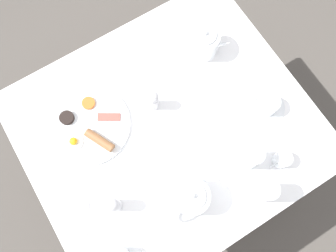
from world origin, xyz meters
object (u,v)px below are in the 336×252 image
Objects in this scene: creamer_jug at (282,160)px; salt_grinder at (114,205)px; teacup_with_saucer_right at (267,105)px; water_glass_short at (250,158)px; knife_by_plate at (140,60)px; water_glass_tall at (263,191)px; teapot_far at (203,42)px; spoon_for_tea at (86,219)px; breakfast_plate at (88,126)px; fork_by_plate at (188,109)px; pepper_grinder at (154,100)px; teapot_near at (191,198)px.

salt_grinder is (0.58, -0.17, 0.03)m from creamer_jug.
water_glass_short reaches higher than teacup_with_saucer_right.
water_glass_tall is at bearing 98.00° from knife_by_plate.
teapot_far is 0.78m from spoon_for_tea.
breakfast_plate is at bearing -44.25° from water_glass_short.
knife_by_plate is (0.05, -0.27, 0.00)m from fork_by_plate.
knife_by_plate is (-0.05, -0.19, -0.05)m from pepper_grinder.
pepper_grinder is at bearing -118.71° from teapot_far.
pepper_grinder is (-0.25, 0.06, 0.05)m from breakfast_plate.
teacup_with_saucer_right is at bearing 154.88° from breakfast_plate.
pepper_grinder is (0.14, -0.47, -0.02)m from water_glass_tall.
water_glass_tall is 0.49m from pepper_grinder.
knife_by_plate is at bearing -69.61° from creamer_jug.
water_glass_tall is (0.21, 0.25, 0.05)m from teacup_with_saucer_right.
teacup_with_saucer_right is 0.33m from water_glass_tall.
teapot_near is 0.26m from salt_grinder.
spoon_for_tea is at bearing 42.34° from knife_by_plate.
teapot_far is at bearing -159.52° from pepper_grinder.
water_glass_tall reaches higher than spoon_for_tea.
teapot_near is at bearing -86.33° from teapot_far.
breakfast_plate is 0.33m from knife_by_plate.
spoon_for_tea is at bearing 16.66° from fork_by_plate.
water_glass_short is 0.29m from fork_by_plate.
fork_by_plate is at bearing -62.44° from creamer_jug.
water_glass_short is at bearing 102.76° from knife_by_plate.
water_glass_tall reaches higher than fork_by_plate.
breakfast_plate is 1.52× the size of teapot_near.
fork_by_plate is 1.01× the size of spoon_for_tea.
creamer_jug is at bearing 148.20° from water_glass_short.
salt_grinder is 0.84× the size of fork_by_plate.
breakfast_plate is 2.11× the size of teacup_with_saucer_right.
spoon_for_tea is (0.69, -0.19, -0.03)m from creamer_jug.
water_glass_short is at bearing -104.93° from water_glass_tall.
knife_by_plate is (0.23, -0.61, -0.03)m from creamer_jug.
salt_grinder is (0.58, 0.35, 0.00)m from teapot_far.
breakfast_plate is at bearing -12.74° from pepper_grinder.
breakfast_plate is 2.42× the size of fork_by_plate.
water_glass_tall reaches higher than breakfast_plate.
knife_by_plate is 1.43× the size of spoon_for_tea.
teapot_far is at bearing -148.76° from salt_grinder.
salt_grinder is at bearing 39.54° from pepper_grinder.
water_glass_short reaches higher than breakfast_plate.
pepper_grinder is 0.20m from knife_by_plate.
salt_grinder is (0.23, -0.11, 0.00)m from teapot_near.
knife_by_plate is at bearing -156.22° from breakfast_plate.
pepper_grinder reaches higher than fork_by_plate.
teapot_near reaches higher than knife_by_plate.
pepper_grinder is at bearing 167.26° from breakfast_plate.
teapot_far is at bearing -154.02° from spoon_for_tea.
teacup_with_saucer_right is (-0.60, 0.28, 0.02)m from breakfast_plate.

